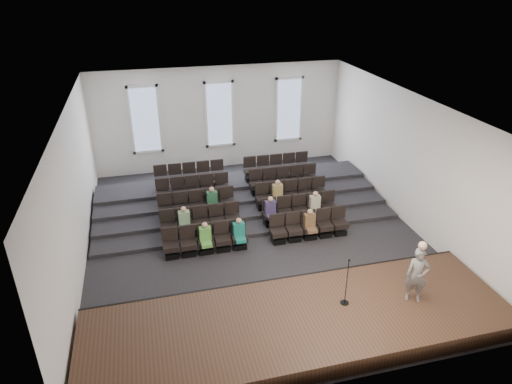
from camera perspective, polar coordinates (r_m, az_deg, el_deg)
ground at (r=17.14m, az=-0.14°, el=-5.56°), size 14.00×14.00×0.00m
ceiling at (r=15.12m, az=-0.16°, el=10.81°), size 12.00×14.00×0.02m
wall_back at (r=22.43m, az=-4.60°, el=9.20°), size 12.00×0.04×5.00m
wall_front at (r=10.29m, az=9.74°, el=-13.59°), size 12.00×0.04×5.00m
wall_left at (r=15.76m, az=-21.88°, el=-0.26°), size 0.04×14.00×5.00m
wall_right at (r=18.28m, az=18.52°, el=3.88°), size 0.04×14.00×5.00m
stage at (r=13.09m, az=5.55°, el=-16.04°), size 11.80×3.60×0.50m
stage_lip at (r=14.37m, az=3.18°, el=-11.48°), size 11.80×0.06×0.52m
risers at (r=19.75m, az=-2.39°, el=-0.38°), size 11.80×4.80×0.60m
seating_rows at (r=18.11m, az=-1.34°, el=-1.24°), size 6.80×4.70×1.67m
windows at (r=22.30m, az=-4.58°, el=9.64°), size 8.44×0.10×3.24m
audience at (r=17.00m, az=-0.41°, el=-2.68°), size 5.45×2.64×1.10m
speaker at (r=13.66m, az=19.49°, el=-9.79°), size 0.72×0.62×1.67m
mic_stand at (r=13.25m, az=11.17°, el=-11.97°), size 0.25×0.25×1.49m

